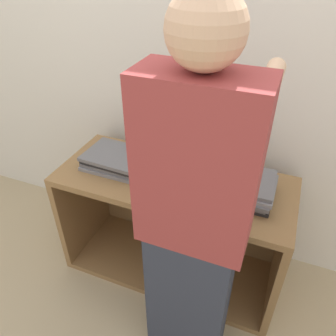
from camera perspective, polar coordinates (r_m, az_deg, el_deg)
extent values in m
plane|color=tan|center=(2.06, -2.03, -21.79)|extent=(12.00, 12.00, 0.00)
cube|color=silver|center=(1.78, 5.56, 17.97)|extent=(8.00, 0.05, 2.40)
cube|color=olive|center=(1.72, 0.97, -2.38)|extent=(1.25, 0.52, 0.04)
cube|color=olive|center=(2.18, 0.79, -16.24)|extent=(1.25, 0.52, 0.04)
cube|color=olive|center=(2.17, -14.30, -5.59)|extent=(0.04, 0.52, 0.62)
cube|color=olive|center=(1.88, 18.94, -14.50)|extent=(0.04, 0.52, 0.62)
cube|color=olive|center=(2.10, 3.25, -5.78)|extent=(1.17, 0.04, 0.62)
cube|color=#333338|center=(1.70, 0.98, -1.63)|extent=(0.31, 0.24, 0.02)
cube|color=black|center=(1.70, 1.10, -1.14)|extent=(0.25, 0.13, 0.00)
cube|color=#333338|center=(1.74, 2.71, 4.43)|extent=(0.31, 0.04, 0.24)
cube|color=black|center=(1.73, 2.66, 4.37)|extent=(0.27, 0.03, 0.21)
cube|color=gray|center=(1.82, -9.24, 0.75)|extent=(0.31, 0.25, 0.02)
cube|color=slate|center=(1.82, -9.03, 1.37)|extent=(0.31, 0.25, 0.02)
cube|color=#232326|center=(1.81, -9.05, 1.89)|extent=(0.32, 0.26, 0.02)
cube|color=slate|center=(1.79, -9.28, 2.28)|extent=(0.32, 0.26, 0.02)
cube|color=#232326|center=(1.64, 12.31, -4.21)|extent=(0.31, 0.25, 0.02)
cube|color=slate|center=(1.63, 12.13, -3.53)|extent=(0.32, 0.26, 0.02)
cube|color=slate|center=(1.61, 12.52, -3.35)|extent=(0.32, 0.26, 0.02)
cube|color=gray|center=(1.60, 12.76, -2.71)|extent=(0.31, 0.24, 0.02)
cube|color=slate|center=(1.59, 12.65, -1.92)|extent=(0.32, 0.25, 0.02)
cube|color=#2D3342|center=(1.59, 3.70, -21.51)|extent=(0.34, 0.20, 0.80)
cube|color=#993838|center=(1.07, 5.12, 0.10)|extent=(0.40, 0.20, 0.63)
sphere|color=#DBAD89|center=(0.89, 6.64, 22.91)|extent=(0.22, 0.22, 0.22)
cylinder|color=#DBAD89|center=(1.23, 2.11, 16.76)|extent=(0.07, 0.32, 0.07)
cylinder|color=#DBAD89|center=(1.17, 17.45, 14.19)|extent=(0.07, 0.32, 0.07)
cube|color=red|center=(1.53, 12.18, -2.90)|extent=(0.06, 0.02, 0.01)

